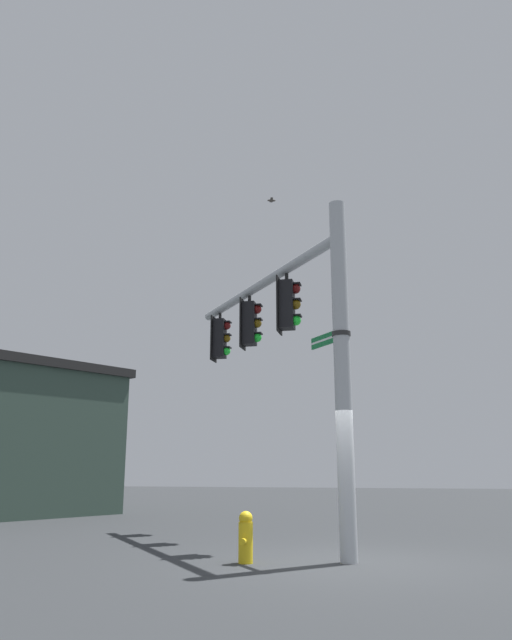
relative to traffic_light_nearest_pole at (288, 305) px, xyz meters
name	(u,v)px	position (x,y,z in m)	size (l,w,h in m)	color
ground_plane	(349,563)	(1.59, 1.24, -4.92)	(80.00, 80.00, 0.00)	#2D3033
signal_pole	(342,370)	(1.59, 1.24, -1.71)	(0.30, 0.30, 6.42)	#ADB2B7
mast_arm	(260,285)	(-1.04, -0.85, 0.81)	(0.22, 0.22, 6.72)	#ADB2B7
traffic_light_nearest_pole	(288,305)	(0.00, 0.00, 0.00)	(0.54, 0.49, 1.31)	black
traffic_light_mid_inner	(250,323)	(-1.50, -1.18, 0.00)	(0.54, 0.49, 1.31)	black
traffic_light_mid_outer	(220,338)	(-2.99, -2.36, 0.00)	(0.54, 0.49, 1.31)	black
street_name_sign	(334,337)	(1.41, 1.09, -1.05)	(0.98, 0.82, 0.22)	#147238
bird_flying	(271,200)	(-4.09, -1.15, 4.41)	(0.33, 0.26, 0.08)	#4C4742
fire_hydrant	(246,537)	(2.01, -0.42, -4.50)	(0.35, 0.24, 0.82)	yellow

